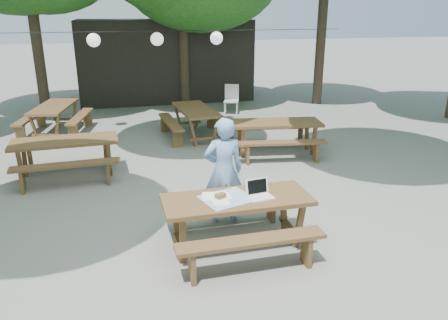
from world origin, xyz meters
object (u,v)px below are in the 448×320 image
main_picnic_table (237,222)px  plastic_chair (231,105)px  woman (224,171)px  picnic_table_nw (66,157)px

main_picnic_table → plastic_chair: size_ratio=2.22×
woman → main_picnic_table: bearing=89.9°
main_picnic_table → picnic_table_nw: 4.27m
plastic_chair → woman: bearing=-86.3°
main_picnic_table → woman: woman is taller
woman → plastic_chair: woman is taller
picnic_table_nw → woman: (2.51, -2.63, 0.44)m
woman → plastic_chair: size_ratio=1.84×
main_picnic_table → woman: bearing=87.8°
main_picnic_table → woman: (0.03, 0.85, 0.44)m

